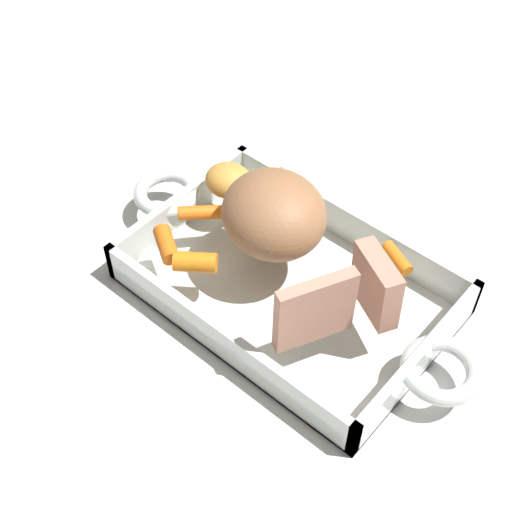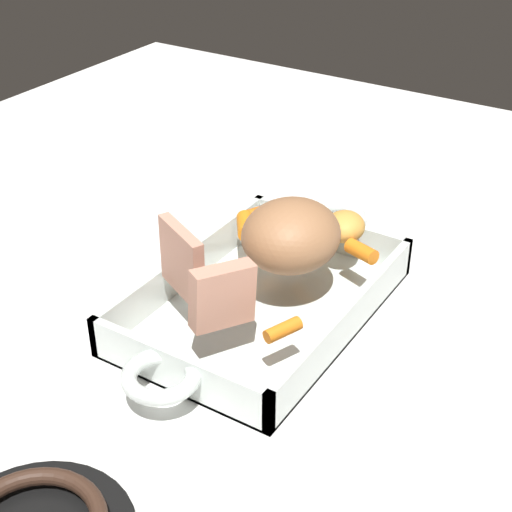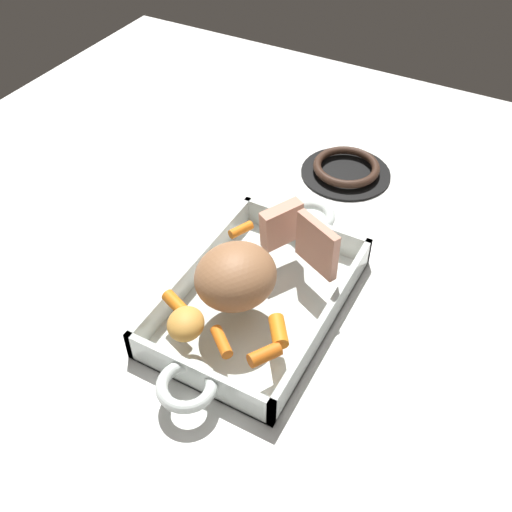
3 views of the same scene
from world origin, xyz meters
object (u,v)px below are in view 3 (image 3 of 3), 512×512
baby_carrot_center_right (278,331)px  potato_golden_small (186,324)px  baby_carrot_short (176,303)px  baby_carrot_southeast (265,355)px  roasting_dish (258,298)px  pork_roast (236,276)px  roast_slice_thick (282,225)px  baby_carrot_northeast (222,342)px  roast_slice_outer (317,245)px  stove_burner_rear (346,170)px  baby_carrot_northwest (241,230)px

baby_carrot_center_right → potato_golden_small: potato_golden_small is taller
baby_carrot_short → baby_carrot_center_right: (0.02, -0.15, 0.00)m
baby_carrot_southeast → baby_carrot_center_right: baby_carrot_center_right is taller
roasting_dish → pork_roast: pork_roast is taller
pork_roast → baby_carrot_southeast: size_ratio=2.70×
roast_slice_thick → baby_carrot_short: roast_slice_thick is taller
roasting_dish → baby_carrot_northeast: size_ratio=9.28×
roast_slice_outer → baby_carrot_northeast: size_ratio=1.64×
baby_carrot_southeast → baby_carrot_northeast: baby_carrot_southeast is taller
pork_roast → stove_burner_rear: 0.42m
roasting_dish → stove_burner_rear: roasting_dish is taller
baby_carrot_northwest → potato_golden_small: potato_golden_small is taller
baby_carrot_southeast → pork_roast: bearing=48.2°
baby_carrot_northwest → potato_golden_small: bearing=-170.5°
baby_carrot_northeast → stove_burner_rear: size_ratio=0.29×
baby_carrot_southeast → baby_carrot_northeast: size_ratio=0.89×
roasting_dish → pork_roast: size_ratio=3.86×
baby_carrot_southeast → potato_golden_small: potato_golden_small is taller
baby_carrot_southeast → stove_burner_rear: (0.49, 0.08, -0.05)m
roasting_dish → roast_slice_outer: 0.12m
baby_carrot_center_right → baby_carrot_northeast: size_ratio=0.92×
roast_slice_outer → pork_roast: bearing=146.8°
pork_roast → baby_carrot_short: size_ratio=2.91×
pork_roast → baby_carrot_southeast: bearing=-131.8°
baby_carrot_southeast → stove_burner_rear: bearing=9.7°
baby_carrot_southeast → potato_golden_small: bearing=95.7°
roast_slice_outer → baby_carrot_southeast: bearing=-175.7°
roast_slice_outer → baby_carrot_northeast: 0.20m
potato_golden_small → baby_carrot_short: bearing=51.8°
baby_carrot_short → potato_golden_small: 0.05m
baby_carrot_center_right → stove_burner_rear: baby_carrot_center_right is taller
baby_carrot_center_right → roast_slice_thick: bearing=25.7°
baby_carrot_northwest → stove_burner_rear: baby_carrot_northwest is taller
roast_slice_outer → baby_carrot_northeast: bearing=166.9°
roasting_dish → baby_carrot_northwest: baby_carrot_northwest is taller
roast_slice_outer → potato_golden_small: roast_slice_outer is taller
roast_slice_outer → roasting_dish: bearing=142.6°
pork_roast → potato_golden_small: bearing=163.9°
pork_roast → roast_slice_outer: same height
stove_burner_rear → baby_carrot_northwest: bearing=167.6°
baby_carrot_southeast → baby_carrot_center_right: 0.04m
pork_roast → stove_burner_rear: size_ratio=0.69×
baby_carrot_southeast → baby_carrot_center_right: (0.04, 0.00, 0.00)m
pork_roast → baby_carrot_center_right: (-0.04, -0.08, -0.03)m
roast_slice_outer → stove_burner_rear: roast_slice_outer is taller
baby_carrot_short → stove_burner_rear: baby_carrot_short is taller
baby_carrot_short → stove_burner_rear: size_ratio=0.24×
baby_carrot_southeast → potato_golden_small: 0.11m
pork_roast → baby_carrot_northwest: 0.14m
roast_slice_outer → baby_carrot_northwest: roast_slice_outer is taller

